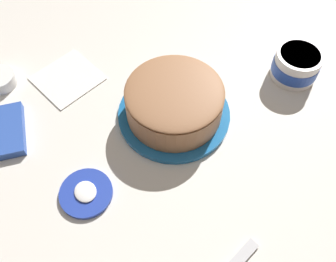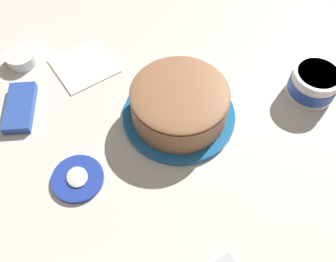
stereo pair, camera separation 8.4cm
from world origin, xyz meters
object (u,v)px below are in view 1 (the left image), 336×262
frosting_tub (297,65)px  candy_box_upper (10,130)px  frosted_cake (174,103)px  frosting_tub_lid (86,193)px  paper_napkin (67,78)px  sprinkle_bowl_rainbow (0,79)px

frosting_tub → candy_box_upper: 0.74m
frosted_cake → candy_box_upper: 0.40m
frosted_cake → frosting_tub: bearing=77.4°
frosting_tub → frosting_tub_lid: bearing=-91.4°
frosting_tub_lid → paper_napkin: (-0.32, 0.12, -0.00)m
frosted_cake → sprinkle_bowl_rainbow: 0.47m
frosting_tub → sprinkle_bowl_rainbow: 0.77m
frosting_tub_lid → candy_box_upper: bearing=-163.5°
frosted_cake → sprinkle_bowl_rainbow: frosted_cake is taller
frosted_cake → frosting_tub_lid: 0.29m
frosting_tub_lid → frosting_tub: bearing=88.6°
frosted_cake → sprinkle_bowl_rainbow: size_ratio=3.38×
frosting_tub → candy_box_upper: frosting_tub is taller
frosting_tub → candy_box_upper: (-0.26, -0.69, -0.03)m
frosting_tub → frosted_cake: bearing=-102.6°
frosted_cake → frosting_tub: (0.08, 0.34, -0.01)m
sprinkle_bowl_rainbow → paper_napkin: (0.08, 0.15, -0.01)m
candy_box_upper → paper_napkin: candy_box_upper is taller
sprinkle_bowl_rainbow → paper_napkin: sprinkle_bowl_rainbow is taller
frosting_tub → frosting_tub_lid: frosting_tub is taller
candy_box_upper → sprinkle_bowl_rainbow: bearing=-173.7°
frosted_cake → frosting_tub_lid: frosted_cake is taller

